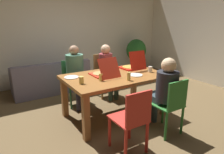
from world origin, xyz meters
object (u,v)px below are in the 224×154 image
at_px(person_0, 76,71).
at_px(drinking_glass_1, 129,76).
at_px(pizza_box_1, 132,66).
at_px(drinking_glass_0, 81,80).
at_px(couch, 52,80).
at_px(chair_3, 132,120).
at_px(drinking_glass_3, 101,77).
at_px(chair_2, 104,73).
at_px(potted_plant, 136,53).
at_px(person_1, 164,88).
at_px(plate_0, 71,77).
at_px(chair_0, 74,79).
at_px(drinking_glass_2, 150,69).
at_px(chair_1, 170,104).
at_px(dining_table, 115,81).
at_px(person_2, 107,67).
at_px(pizza_box_0, 103,73).
at_px(plate_1, 135,75).

bearing_deg(person_0, drinking_glass_1, -70.34).
bearing_deg(pizza_box_1, drinking_glass_0, -164.61).
height_order(person_0, couch, person_0).
distance_m(chair_3, drinking_glass_3, 0.94).
relative_size(chair_2, potted_plant, 0.86).
bearing_deg(person_1, plate_0, 134.39).
xyz_separation_m(chair_0, drinking_glass_2, (1.07, -1.13, 0.31)).
bearing_deg(pizza_box_1, chair_1, -97.85).
relative_size(plate_0, couch, 0.14).
xyz_separation_m(chair_3, drinking_glass_2, (1.07, 0.87, 0.34)).
bearing_deg(pizza_box_1, drinking_glass_2, -67.81).
distance_m(dining_table, drinking_glass_1, 0.41).
xyz_separation_m(plate_0, couch, (0.08, 1.61, -0.49)).
bearing_deg(drinking_glass_1, person_1, -53.07).
distance_m(chair_2, drinking_glass_1, 1.47).
bearing_deg(plate_0, person_1, -45.61).
bearing_deg(drinking_glass_0, person_2, 43.57).
relative_size(chair_0, couch, 0.51).
relative_size(person_2, couch, 0.67).
bearing_deg(person_0, drinking_glass_2, -42.24).
bearing_deg(person_0, dining_table, -63.66).
bearing_deg(drinking_glass_0, dining_table, 10.61).
bearing_deg(chair_2, person_1, -90.00).
relative_size(person_2, pizza_box_0, 2.22).
height_order(chair_1, pizza_box_1, pizza_box_1).
bearing_deg(plate_0, drinking_glass_3, -51.17).
bearing_deg(potted_plant, couch, -176.78).
bearing_deg(person_1, drinking_glass_0, 146.70).
bearing_deg(plate_1, chair_3, -130.00).
relative_size(pizza_box_0, plate_1, 2.10).
distance_m(chair_3, pizza_box_0, 1.18).
height_order(chair_2, plate_0, chair_2).
bearing_deg(chair_2, drinking_glass_1, -103.59).
height_order(drinking_glass_2, potted_plant, potted_plant).
xyz_separation_m(drinking_glass_1, drinking_glass_3, (-0.39, 0.22, -0.01)).
xyz_separation_m(chair_1, plate_0, (-1.07, 1.24, 0.28)).
relative_size(person_2, drinking_glass_1, 8.63).
distance_m(chair_2, plate_0, 1.33).
distance_m(chair_1, pizza_box_1, 1.23).
bearing_deg(pizza_box_1, person_2, 103.65).
xyz_separation_m(person_0, couch, (-0.22, 1.07, -0.43)).
bearing_deg(chair_3, plate_1, 50.00).
bearing_deg(dining_table, pizza_box_0, 157.23).
relative_size(chair_0, drinking_glass_2, 8.61).
bearing_deg(person_1, chair_3, -164.77).
bearing_deg(pizza_box_0, person_2, 54.99).
height_order(chair_0, couch, chair_0).
relative_size(chair_3, drinking_glass_3, 7.52).
height_order(drinking_glass_1, couch, drinking_glass_1).
distance_m(dining_table, plate_0, 0.76).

